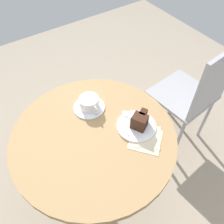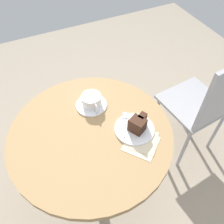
% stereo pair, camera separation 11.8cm
% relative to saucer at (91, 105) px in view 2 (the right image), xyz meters
% --- Properties ---
extents(ground_plane, '(4.40, 4.40, 0.01)m').
position_rel_saucer_xyz_m(ground_plane, '(0.16, -0.07, -0.73)').
color(ground_plane, gray).
rests_on(ground_plane, ground).
extents(cafe_table, '(0.80, 0.80, 0.72)m').
position_rel_saucer_xyz_m(cafe_table, '(0.16, -0.07, -0.12)').
color(cafe_table, '#A37F51').
rests_on(cafe_table, ground).
extents(saucer, '(0.16, 0.16, 0.01)m').
position_rel_saucer_xyz_m(saucer, '(0.00, 0.00, 0.00)').
color(saucer, white).
rests_on(saucer, cafe_table).
extents(coffee_cup, '(0.14, 0.10, 0.06)m').
position_rel_saucer_xyz_m(coffee_cup, '(0.00, 0.00, 0.04)').
color(coffee_cup, white).
rests_on(coffee_cup, saucer).
extents(teaspoon, '(0.05, 0.09, 0.00)m').
position_rel_saucer_xyz_m(teaspoon, '(-0.06, -0.01, 0.01)').
color(teaspoon, silver).
rests_on(teaspoon, saucer).
extents(cake_plate, '(0.19, 0.19, 0.01)m').
position_rel_saucer_xyz_m(cake_plate, '(0.24, 0.13, 0.00)').
color(cake_plate, white).
rests_on(cake_plate, cafe_table).
extents(cake_slice, '(0.09, 0.11, 0.08)m').
position_rel_saucer_xyz_m(cake_slice, '(0.24, 0.14, 0.04)').
color(cake_slice, black).
rests_on(cake_slice, cake_plate).
extents(fork, '(0.14, 0.09, 0.00)m').
position_rel_saucer_xyz_m(fork, '(0.18, 0.10, 0.01)').
color(fork, silver).
rests_on(fork, cake_plate).
extents(napkin, '(0.21, 0.21, 0.00)m').
position_rel_saucer_xyz_m(napkin, '(0.32, 0.12, -0.00)').
color(napkin, beige).
rests_on(napkin, cafe_table).
extents(cafe_chair, '(0.42, 0.42, 0.92)m').
position_rel_saucer_xyz_m(cafe_chair, '(0.14, 0.72, -0.17)').
color(cafe_chair, '#9E9EA3').
rests_on(cafe_chair, ground).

